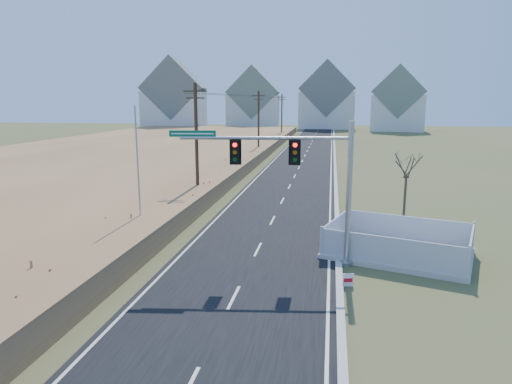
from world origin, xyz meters
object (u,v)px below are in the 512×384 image
object	(u,v)px
open_sign	(348,280)
flagpole	(139,186)
traffic_signal_mast	(309,178)
fence_enclosure	(398,250)
bare_tree	(407,164)

from	to	relation	value
open_sign	flagpole	xyz separation A→B (m)	(-11.50, 5.34, 2.67)
traffic_signal_mast	flagpole	xyz separation A→B (m)	(-9.67, 2.96, -1.25)
fence_enclosure	traffic_signal_mast	bearing A→B (deg)	-138.02
open_sign	traffic_signal_mast	bearing A→B (deg)	115.85
bare_tree	flagpole	bearing A→B (deg)	-164.26
open_sign	flagpole	world-z (taller)	flagpole
open_sign	bare_tree	size ratio (longest dim) A/B	0.11
open_sign	bare_tree	world-z (taller)	bare_tree
fence_enclosure	open_sign	size ratio (longest dim) A/B	14.00
traffic_signal_mast	bare_tree	size ratio (longest dim) A/B	1.71
fence_enclosure	bare_tree	bearing A→B (deg)	97.03
traffic_signal_mast	open_sign	size ratio (longest dim) A/B	14.91
open_sign	flagpole	distance (m)	12.96
open_sign	fence_enclosure	bearing A→B (deg)	47.34
traffic_signal_mast	bare_tree	xyz separation A→B (m)	(5.45, 7.22, -0.22)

